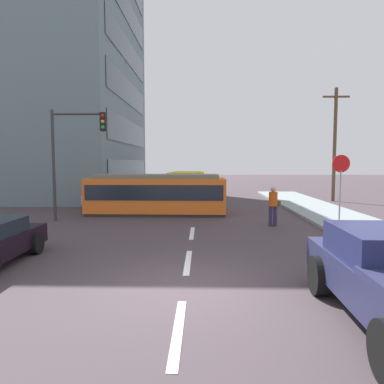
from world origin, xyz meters
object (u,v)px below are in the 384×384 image
(stop_sign, at_px, (341,174))
(traffic_light_mast, at_px, (74,144))
(pedestrian_crossing, at_px, (273,204))
(city_bus, at_px, (187,182))
(streetcar_tram, at_px, (157,194))
(utility_pole_mid, at_px, (335,142))
(parked_sedan_mid, at_px, (108,195))

(stop_sign, height_order, traffic_light_mast, traffic_light_mast)
(pedestrian_crossing, bearing_deg, city_bus, 107.81)
(streetcar_tram, xyz_separation_m, stop_sign, (8.36, -2.83, 1.12))
(city_bus, height_order, utility_pole_mid, utility_pole_mid)
(city_bus, height_order, stop_sign, stop_sign)
(streetcar_tram, relative_size, parked_sedan_mid, 1.56)
(pedestrian_crossing, height_order, utility_pole_mid, utility_pole_mid)
(pedestrian_crossing, xyz_separation_m, traffic_light_mast, (-8.80, 1.02, 2.58))
(city_bus, xyz_separation_m, traffic_light_mast, (-4.58, -12.10, 2.42))
(stop_sign, xyz_separation_m, utility_pole_mid, (3.06, 9.34, 1.85))
(city_bus, relative_size, parked_sedan_mid, 1.32)
(stop_sign, bearing_deg, utility_pole_mid, 71.87)
(parked_sedan_mid, relative_size, traffic_light_mast, 0.90)
(pedestrian_crossing, bearing_deg, traffic_light_mast, 173.37)
(parked_sedan_mid, bearing_deg, utility_pole_mid, 9.60)
(city_bus, height_order, parked_sedan_mid, city_bus)
(stop_sign, height_order, utility_pole_mid, utility_pole_mid)
(city_bus, distance_m, parked_sedan_mid, 7.51)
(streetcar_tram, relative_size, traffic_light_mast, 1.40)
(utility_pole_mid, bearing_deg, traffic_light_mast, -149.10)
(parked_sedan_mid, height_order, traffic_light_mast, traffic_light_mast)
(pedestrian_crossing, height_order, stop_sign, stop_sign)
(stop_sign, relative_size, utility_pole_mid, 0.37)
(traffic_light_mast, bearing_deg, streetcar_tram, 34.74)
(pedestrian_crossing, height_order, traffic_light_mast, traffic_light_mast)
(parked_sedan_mid, bearing_deg, traffic_light_mast, -88.12)
(stop_sign, bearing_deg, parked_sedan_mid, 150.49)
(traffic_light_mast, height_order, utility_pole_mid, utility_pole_mid)
(stop_sign, bearing_deg, city_bus, 119.88)
(pedestrian_crossing, distance_m, traffic_light_mast, 9.22)
(parked_sedan_mid, distance_m, traffic_light_mast, 6.98)
(city_bus, distance_m, traffic_light_mast, 13.17)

